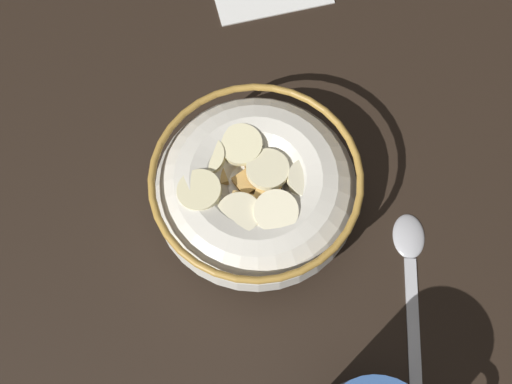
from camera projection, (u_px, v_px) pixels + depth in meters
The scene contains 3 objects.
ground_plane at pixel (256, 208), 52.11cm from camera, with size 97.21×97.21×2.00cm, color black.
cereal_bowl at pixel (256, 190), 47.88cm from camera, with size 17.13×17.13×6.78cm.
spoon at pixel (411, 266), 48.77cm from camera, with size 3.88×16.78×0.80cm.
Camera 1 is at (3.05, -17.45, 48.03)cm, focal length 40.39 mm.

